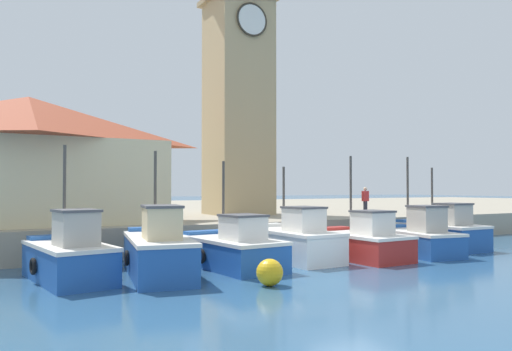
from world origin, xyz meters
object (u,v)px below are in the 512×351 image
at_px(clock_tower, 238,80).
at_px(mooring_buoy, 270,272).
at_px(fishing_boat_far_left, 69,257).
at_px(dock_worker_near_tower, 365,201).
at_px(fishing_boat_center, 361,242).
at_px(warehouse_left, 28,158).
at_px(fishing_boat_left_outer, 158,251).
at_px(fishing_boat_mid_left, 293,241).
at_px(fishing_boat_right_inner, 442,233).
at_px(fishing_boat_left_inner, 232,249).
at_px(fishing_boat_mid_right, 417,238).

bearing_deg(clock_tower, mooring_buoy, -112.92).
bearing_deg(fishing_boat_far_left, mooring_buoy, -35.01).
bearing_deg(dock_worker_near_tower, fishing_boat_far_left, -163.06).
bearing_deg(fishing_boat_center, warehouse_left, 144.04).
distance_m(fishing_boat_far_left, mooring_buoy, 6.21).
distance_m(fishing_boat_left_outer, clock_tower, 16.16).
height_order(fishing_boat_mid_left, fishing_boat_center, fishing_boat_center).
xyz_separation_m(fishing_boat_far_left, mooring_buoy, (5.08, -3.56, -0.36)).
xyz_separation_m(fishing_boat_far_left, fishing_boat_left_outer, (2.68, -0.41, 0.05)).
height_order(fishing_boat_far_left, fishing_boat_left_outer, fishing_boat_far_left).
bearing_deg(mooring_buoy, fishing_boat_left_outer, 127.38).
bearing_deg(fishing_boat_center, dock_worker_near_tower, 47.63).
bearing_deg(fishing_boat_right_inner, fishing_boat_left_outer, -177.14).
bearing_deg(warehouse_left, clock_tower, 11.99).
bearing_deg(fishing_boat_mid_left, fishing_boat_far_left, -176.82).
bearing_deg(fishing_boat_left_outer, fishing_boat_left_inner, 6.61).
distance_m(fishing_boat_left_inner, dock_worker_near_tower, 11.70).
height_order(fishing_boat_right_inner, warehouse_left, warehouse_left).
bearing_deg(mooring_buoy, fishing_boat_mid_right, 18.05).
height_order(fishing_boat_mid_right, warehouse_left, warehouse_left).
height_order(fishing_boat_mid_right, mooring_buoy, fishing_boat_mid_right).
bearing_deg(fishing_boat_mid_right, fishing_boat_left_outer, 179.01).
height_order(fishing_boat_left_inner, fishing_boat_right_inner, fishing_boat_left_inner).
xyz_separation_m(fishing_boat_mid_left, clock_tower, (2.54, 9.98, 8.64)).
distance_m(fishing_boat_left_outer, fishing_boat_center, 8.40).
relative_size(fishing_boat_left_inner, fishing_boat_mid_right, 1.05).
bearing_deg(fishing_boat_left_inner, fishing_boat_mid_left, 10.67).
distance_m(fishing_boat_mid_right, mooring_buoy, 9.52).
relative_size(clock_tower, dock_worker_near_tower, 10.54).
relative_size(fishing_boat_left_outer, dock_worker_near_tower, 3.33).
xyz_separation_m(fishing_boat_center, mooring_buoy, (-5.99, -3.02, -0.28)).
distance_m(fishing_boat_left_inner, mooring_buoy, 3.51).
distance_m(fishing_boat_right_inner, dock_worker_near_tower, 4.85).
bearing_deg(fishing_boat_center, fishing_boat_left_inner, 175.30).
bearing_deg(clock_tower, fishing_boat_far_left, -136.47).
height_order(warehouse_left, mooring_buoy, warehouse_left).
height_order(fishing_boat_mid_left, mooring_buoy, fishing_boat_mid_left).
bearing_deg(dock_worker_near_tower, fishing_boat_left_outer, -158.36).
xyz_separation_m(fishing_boat_left_outer, warehouse_left, (-3.34, 8.38, 3.37)).
bearing_deg(warehouse_left, fishing_boat_mid_left, -39.44).
distance_m(fishing_boat_far_left, warehouse_left, 8.70).
height_order(fishing_boat_mid_left, fishing_boat_mid_right, fishing_boat_mid_right).
bearing_deg(clock_tower, dock_worker_near_tower, -48.03).
relative_size(fishing_boat_right_inner, clock_tower, 0.24).
distance_m(fishing_boat_left_outer, mooring_buoy, 3.98).
height_order(fishing_boat_mid_left, warehouse_left, warehouse_left).
bearing_deg(fishing_boat_mid_right, fishing_boat_mid_left, 169.19).
height_order(fishing_boat_far_left, warehouse_left, warehouse_left).
distance_m(fishing_boat_left_outer, dock_worker_near_tower, 14.41).
bearing_deg(fishing_boat_far_left, fishing_boat_right_inner, 0.99).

